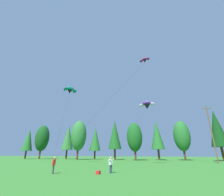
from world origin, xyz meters
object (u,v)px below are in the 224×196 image
object	(u,v)px
kite_flyer_near	(54,164)
parafoil_kite_mid_purple	(147,105)
parafoil_kite_high_teal	(70,90)
picnic_cooler	(98,172)
utility_pole	(212,132)
parafoil_kite_far_magenta	(145,60)
kite_flyer_mid	(111,163)

from	to	relation	value
kite_flyer_near	parafoil_kite_mid_purple	xyz separation A→B (m)	(9.87, 16.47, 10.88)
kite_flyer_near	parafoil_kite_high_teal	bearing A→B (deg)	119.13
picnic_cooler	utility_pole	bearing A→B (deg)	-37.75
picnic_cooler	parafoil_kite_mid_purple	bearing A→B (deg)	-17.55
picnic_cooler	kite_flyer_near	bearing A→B (deg)	102.96
parafoil_kite_mid_purple	parafoil_kite_far_magenta	size ratio (longest dim) A/B	0.62
kite_flyer_near	parafoil_kite_high_teal	size ratio (longest dim) A/B	0.10
parafoil_kite_mid_purple	parafoil_kite_far_magenta	xyz separation A→B (m)	(0.29, 2.61, 13.05)
parafoil_kite_high_teal	picnic_cooler	distance (m)	25.32
parafoil_kite_far_magenta	picnic_cooler	xyz separation A→B (m)	(-5.43, -18.06, -24.75)
utility_pole	kite_flyer_mid	size ratio (longest dim) A/B	7.68
utility_pole	parafoil_kite_high_teal	distance (m)	35.07
kite_flyer_near	picnic_cooler	size ratio (longest dim) A/B	3.25
utility_pole	parafoil_kite_high_teal	size ratio (longest dim) A/B	0.78
utility_pole	parafoil_kite_high_teal	bearing A→B (deg)	-162.86
parafoil_kite_high_teal	utility_pole	bearing A→B (deg)	17.14
parafoil_kite_high_teal	picnic_cooler	bearing A→B (deg)	-46.88
parafoil_kite_high_teal	parafoil_kite_far_magenta	bearing A→B (deg)	12.49
kite_flyer_near	parafoil_kite_far_magenta	xyz separation A→B (m)	(10.16, 19.08, 23.94)
parafoil_kite_far_magenta	picnic_cooler	bearing A→B (deg)	-106.74
parafoil_kite_far_magenta	parafoil_kite_high_teal	bearing A→B (deg)	-167.51
kite_flyer_near	parafoil_kite_mid_purple	bearing A→B (deg)	59.08
parafoil_kite_high_teal	picnic_cooler	world-z (taller)	parafoil_kite_high_teal
picnic_cooler	kite_flyer_mid	bearing A→B (deg)	-43.52
parafoil_kite_mid_purple	picnic_cooler	size ratio (longest dim) A/B	29.04
parafoil_kite_far_magenta	parafoil_kite_mid_purple	bearing A→B (deg)	-96.45
kite_flyer_mid	picnic_cooler	bearing A→B (deg)	-134.36
kite_flyer_near	kite_flyer_mid	world-z (taller)	same
utility_pole	parafoil_kite_far_magenta	world-z (taller)	parafoil_kite_far_magenta
parafoil_kite_high_teal	kite_flyer_near	bearing A→B (deg)	-60.87
kite_flyer_mid	parafoil_kite_mid_purple	bearing A→B (deg)	74.17
kite_flyer_mid	parafoil_kite_mid_purple	xyz separation A→B (m)	(4.07, 14.37, 10.87)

